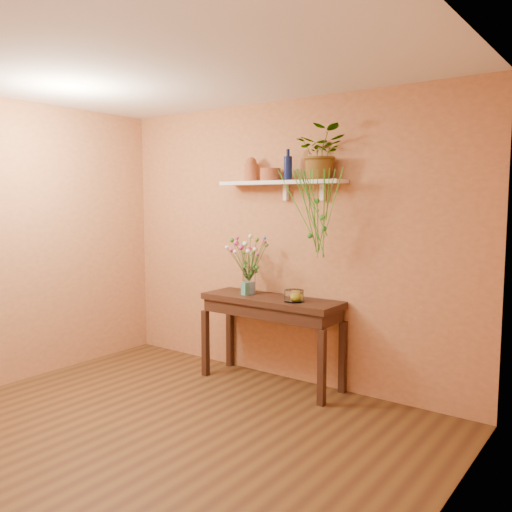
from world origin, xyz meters
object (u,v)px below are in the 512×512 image
sideboard (271,310)px  terracotta_jug (251,170)px  spider_plant (322,153)px  blue_bottle (288,168)px  bouquet (247,252)px  glass_bowl (294,296)px  glass_vase (249,283)px

sideboard → terracotta_jug: size_ratio=5.93×
spider_plant → blue_bottle: bearing=-179.3°
bouquet → blue_bottle: bearing=16.0°
spider_plant → glass_bowl: (-0.17, -0.17, -1.28)m
bouquet → terracotta_jug: bearing=107.8°
glass_vase → bouquet: size_ratio=0.58×
terracotta_jug → blue_bottle: size_ratio=0.81×
blue_bottle → glass_bowl: blue_bottle is taller
glass_bowl → sideboard: bearing=168.9°
terracotta_jug → glass_vase: terracotta_jug is taller
spider_plant → terracotta_jug: bearing=179.4°
sideboard → glass_vase: bearing=176.1°
sideboard → bouquet: bearing=-179.2°
blue_bottle → glass_vase: (-0.38, -0.09, -1.10)m
spider_plant → glass_vase: (-0.74, -0.09, -1.22)m
blue_bottle → spider_plant: spider_plant is taller
spider_plant → glass_bowl: size_ratio=2.69×
terracotta_jug → glass_vase: (0.05, -0.10, -1.10)m
glass_vase → spider_plant: bearing=7.3°
sideboard → glass_bowl: bearing=-11.1°
bouquet → spider_plant: bearing=9.0°
spider_plant → bouquet: 1.19m
spider_plant → glass_bowl: spider_plant is taller
sideboard → spider_plant: size_ratio=2.93×
terracotta_jug → spider_plant: size_ratio=0.49×
blue_bottle → bouquet: blue_bottle is taller
bouquet → glass_bowl: bouquet is taller
sideboard → blue_bottle: (0.11, 0.11, 1.34)m
blue_bottle → spider_plant: 0.37m
terracotta_jug → glass_bowl: bearing=-16.2°
spider_plant → glass_bowl: 1.31m
glass_vase → terracotta_jug: bearing=115.7°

